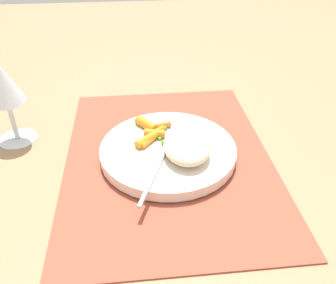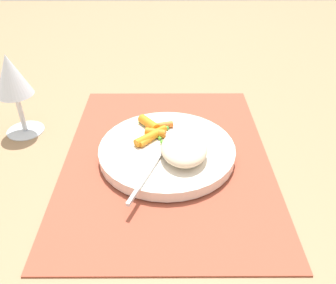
{
  "view_description": "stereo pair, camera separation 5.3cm",
  "coord_description": "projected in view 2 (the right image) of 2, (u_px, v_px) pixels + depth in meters",
  "views": [
    {
      "loc": [
        -0.53,
        0.05,
        0.41
      ],
      "look_at": [
        0.0,
        0.0,
        0.04
      ],
      "focal_mm": 37.89,
      "sensor_mm": 36.0,
      "label": 1
    },
    {
      "loc": [
        -0.53,
        0.0,
        0.41
      ],
      "look_at": [
        0.0,
        0.0,
        0.04
      ],
      "focal_mm": 37.89,
      "sensor_mm": 36.0,
      "label": 2
    }
  ],
  "objects": [
    {
      "name": "ground_plane",
      "position": [
        168.0,
        157.0,
        0.67
      ],
      "size": [
        2.4,
        2.4,
        0.0
      ],
      "primitive_type": "plane",
      "color": "#997551"
    },
    {
      "name": "placemat",
      "position": [
        168.0,
        156.0,
        0.67
      ],
      "size": [
        0.51,
        0.38,
        0.01
      ],
      "primitive_type": "cube",
      "color": "#9E4733",
      "rests_on": "ground_plane"
    },
    {
      "name": "plate",
      "position": [
        168.0,
        151.0,
        0.66
      ],
      "size": [
        0.25,
        0.25,
        0.02
      ],
      "primitive_type": "cylinder",
      "color": "silver",
      "rests_on": "placemat"
    },
    {
      "name": "rice_mound",
      "position": [
        185.0,
        148.0,
        0.62
      ],
      "size": [
        0.1,
        0.08,
        0.04
      ],
      "primitive_type": "ellipsoid",
      "color": "beige",
      "rests_on": "plate"
    },
    {
      "name": "carrot_portion",
      "position": [
        153.0,
        131.0,
        0.68
      ],
      "size": [
        0.1,
        0.07,
        0.02
      ],
      "color": "orange",
      "rests_on": "plate"
    },
    {
      "name": "pea_scatter",
      "position": [
        158.0,
        130.0,
        0.69
      ],
      "size": [
        0.09,
        0.09,
        0.01
      ],
      "color": "#588C35",
      "rests_on": "plate"
    },
    {
      "name": "fork",
      "position": [
        160.0,
        158.0,
        0.62
      ],
      "size": [
        0.19,
        0.08,
        0.01
      ],
      "color": "silver",
      "rests_on": "plate"
    },
    {
      "name": "wine_glass",
      "position": [
        13.0,
        79.0,
        0.67
      ],
      "size": [
        0.08,
        0.08,
        0.17
      ],
      "color": "silver",
      "rests_on": "ground_plane"
    }
  ]
}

